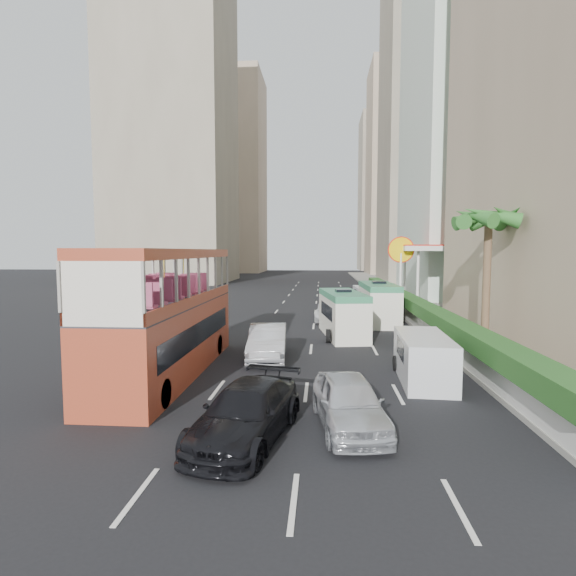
# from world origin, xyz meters

# --- Properties ---
(ground_plane) EXTENTS (200.00, 200.00, 0.00)m
(ground_plane) POSITION_xyz_m (0.00, 0.00, 0.00)
(ground_plane) COLOR black
(ground_plane) RESTS_ON ground
(double_decker_bus) EXTENTS (2.50, 11.00, 5.06)m
(double_decker_bus) POSITION_xyz_m (-6.00, 0.00, 2.53)
(double_decker_bus) COLOR #A93E24
(double_decker_bus) RESTS_ON ground
(car_silver_lane_a) EXTENTS (1.98, 4.85, 1.56)m
(car_silver_lane_a) POSITION_xyz_m (-2.35, 2.78, 0.00)
(car_silver_lane_a) COLOR silver
(car_silver_lane_a) RESTS_ON ground
(car_silver_lane_b) EXTENTS (2.34, 4.54, 1.48)m
(car_silver_lane_b) POSITION_xyz_m (0.91, -5.12, 0.00)
(car_silver_lane_b) COLOR silver
(car_silver_lane_b) RESTS_ON ground
(car_black) EXTENTS (2.97, 5.23, 1.43)m
(car_black) POSITION_xyz_m (-1.83, -6.11, 0.00)
(car_black) COLOR black
(car_black) RESTS_ON ground
(van_asset) EXTENTS (2.79, 5.52, 1.50)m
(van_asset) POSITION_xyz_m (1.00, 14.44, 0.00)
(van_asset) COLOR silver
(van_asset) RESTS_ON ground
(minibus_near) EXTENTS (2.82, 6.12, 2.61)m
(minibus_near) POSITION_xyz_m (1.37, 8.65, 1.31)
(minibus_near) COLOR silver
(minibus_near) RESTS_ON ground
(minibus_far) EXTENTS (2.29, 6.27, 2.75)m
(minibus_far) POSITION_xyz_m (4.06, 13.71, 1.37)
(minibus_far) COLOR silver
(minibus_far) RESTS_ON ground
(panel_van_near) EXTENTS (1.97, 4.48, 1.76)m
(panel_van_near) POSITION_xyz_m (4.04, -0.28, 0.88)
(panel_van_near) COLOR silver
(panel_van_near) RESTS_ON ground
(panel_van_far) EXTENTS (2.28, 5.23, 2.06)m
(panel_van_far) POSITION_xyz_m (3.94, 18.87, 1.03)
(panel_van_far) COLOR silver
(panel_van_far) RESTS_ON ground
(sidewalk) EXTENTS (6.00, 120.00, 0.18)m
(sidewalk) POSITION_xyz_m (9.00, 25.00, 0.09)
(sidewalk) COLOR #99968C
(sidewalk) RESTS_ON ground
(kerb_wall) EXTENTS (0.30, 44.00, 1.00)m
(kerb_wall) POSITION_xyz_m (6.20, 14.00, 0.68)
(kerb_wall) COLOR silver
(kerb_wall) RESTS_ON sidewalk
(hedge) EXTENTS (1.10, 44.00, 0.70)m
(hedge) POSITION_xyz_m (6.20, 14.00, 1.53)
(hedge) COLOR #2D6626
(hedge) RESTS_ON kerb_wall
(palm_tree) EXTENTS (0.36, 0.36, 6.40)m
(palm_tree) POSITION_xyz_m (7.80, 4.00, 3.38)
(palm_tree) COLOR brown
(palm_tree) RESTS_ON sidewalk
(shell_station) EXTENTS (6.50, 8.00, 5.50)m
(shell_station) POSITION_xyz_m (10.00, 23.00, 2.75)
(shell_station) COLOR silver
(shell_station) RESTS_ON ground
(tower_stripe) EXTENTS (16.00, 18.00, 58.00)m
(tower_stripe) POSITION_xyz_m (18.00, 34.00, 29.00)
(tower_stripe) COLOR white
(tower_stripe) RESTS_ON ground
(tower_mid) EXTENTS (16.00, 16.00, 50.00)m
(tower_mid) POSITION_xyz_m (18.00, 58.00, 25.00)
(tower_mid) COLOR #A0947E
(tower_mid) RESTS_ON ground
(tower_far_a) EXTENTS (14.00, 14.00, 44.00)m
(tower_far_a) POSITION_xyz_m (17.00, 82.00, 22.00)
(tower_far_a) COLOR tan
(tower_far_a) RESTS_ON ground
(tower_far_b) EXTENTS (14.00, 14.00, 40.00)m
(tower_far_b) POSITION_xyz_m (17.00, 104.00, 20.00)
(tower_far_b) COLOR #A0947E
(tower_far_b) RESTS_ON ground
(tower_left_a) EXTENTS (18.00, 18.00, 52.00)m
(tower_left_a) POSITION_xyz_m (-24.00, 55.00, 26.00)
(tower_left_a) COLOR #A0947E
(tower_left_a) RESTS_ON ground
(tower_left_b) EXTENTS (16.00, 16.00, 46.00)m
(tower_left_b) POSITION_xyz_m (-22.00, 90.00, 23.00)
(tower_left_b) COLOR tan
(tower_left_b) RESTS_ON ground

